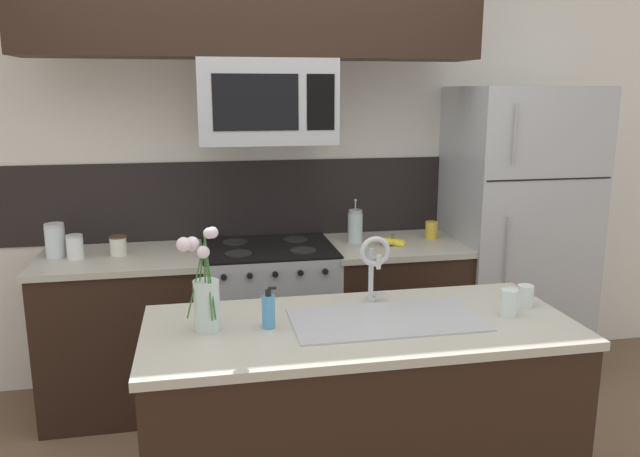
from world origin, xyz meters
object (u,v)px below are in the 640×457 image
storage_jar_tall (55,240)px  storage_jar_short (118,246)px  refrigerator (514,235)px  storage_jar_medium (75,247)px  banana_bunch (393,242)px  stove_range (270,321)px  sink_faucet (374,260)px  drinking_glass (509,303)px  dish_soap_bottle (269,311)px  flower_vase (205,297)px  french_press (355,226)px  microwave (266,102)px  coffee_tin (431,230)px  spare_glass (525,296)px

storage_jar_tall → storage_jar_short: 0.34m
refrigerator → storage_jar_short: refrigerator is taller
storage_jar_medium → banana_bunch: bearing=-1.4°
stove_range → sink_faucet: bearing=-72.4°
banana_bunch → drinking_glass: size_ratio=1.68×
dish_soap_bottle → storage_jar_tall: bearing=129.1°
storage_jar_short → flower_vase: bearing=-69.6°
french_press → drinking_glass: 1.39m
stove_range → refrigerator: (1.56, 0.02, 0.46)m
flower_vase → storage_jar_tall: bearing=122.2°
microwave → storage_jar_tall: 1.39m
flower_vase → french_press: bearing=54.6°
sink_faucet → flower_vase: 0.73m
coffee_tin → sink_faucet: (-0.69, -1.11, 0.14)m
storage_jar_tall → dish_soap_bottle: storage_jar_tall is taller
storage_jar_medium → sink_faucet: (1.40, -1.04, 0.13)m
drinking_glass → microwave: bearing=123.4°
sink_faucet → stove_range: bearing=107.6°
microwave → sink_faucet: 1.26m
banana_bunch → sink_faucet: 1.09m
french_press → dish_soap_bottle: (-0.67, -1.30, -0.03)m
banana_bunch → storage_jar_tall: bearing=177.0°
microwave → sink_faucet: size_ratio=2.43×
storage_jar_short → sink_faucet: 1.60m
stove_range → drinking_glass: drinking_glass is taller
sink_faucet → spare_glass: sink_faucet is taller
microwave → spare_glass: bearing=-50.5°
refrigerator → storage_jar_short: 2.40m
storage_jar_medium → coffee_tin: bearing=1.8°
microwave → french_press: (0.54, 0.08, -0.74)m
stove_range → dish_soap_bottle: bearing=-96.4°
stove_range → banana_bunch: banana_bunch is taller
stove_range → flower_vase: flower_vase is taller
stove_range → flower_vase: 1.41m
french_press → flower_vase: 1.58m
stove_range → french_press: french_press is taller
banana_bunch → dish_soap_bottle: bearing=-126.7°
refrigerator → french_press: refrigerator is taller
storage_jar_short → flower_vase: (0.46, -1.24, 0.08)m
stove_range → banana_bunch: size_ratio=4.91×
stove_range → sink_faucet: 1.28m
microwave → spare_glass: size_ratio=8.18×
storage_jar_tall → microwave: bearing=-2.9°
refrigerator → banana_bunch: refrigerator is taller
stove_range → sink_faucet: (0.33, -1.06, 0.65)m
storage_jar_tall → dish_soap_bottle: bearing=-50.9°
stove_range → coffee_tin: 1.14m
microwave → dish_soap_bottle: 1.45m
coffee_tin → sink_faucet: 1.31m
dish_soap_bottle → coffee_tin: bearing=47.9°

